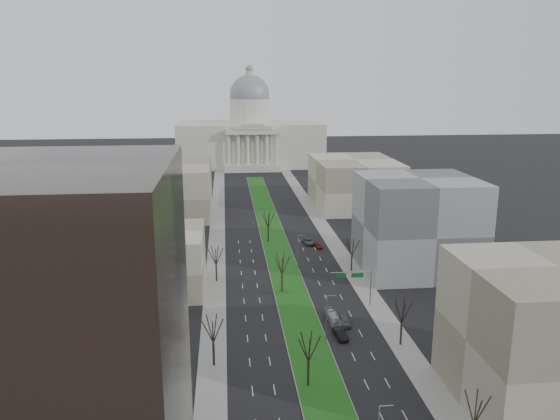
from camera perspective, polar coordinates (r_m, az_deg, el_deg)
ground at (r=165.74m, az=-0.55°, el=-3.31°), size 600.00×600.00×0.00m
median at (r=164.75m, az=-0.52°, el=-3.38°), size 8.00×222.03×0.20m
sidewalk_left at (r=141.40m, az=-6.73°, el=-6.41°), size 5.00×330.00×0.15m
sidewalk_right at (r=144.94m, az=7.31°, el=-5.92°), size 5.00×330.00×0.15m
capitol at (r=309.45m, az=-3.13°, el=7.70°), size 80.00×46.00×55.00m
building_glass_tower at (r=66.58m, az=-25.63°, el=-13.02°), size 34.00×30.00×40.00m
building_beige_left at (r=130.95m, az=-13.69°, el=-5.16°), size 26.00×22.00×14.00m
building_tan_right at (r=92.37m, az=26.36°, el=-11.73°), size 26.00×24.00×22.00m
building_grey_right at (r=143.31m, az=14.17°, el=-1.47°), size 28.00×26.00×24.00m
building_far_left at (r=202.78m, az=-11.52°, el=2.19°), size 30.00×40.00×18.00m
building_far_right at (r=212.49m, az=7.76°, el=2.86°), size 30.00×40.00×18.00m
tree_left_mid at (r=95.35m, az=-7.03°, el=-12.17°), size 5.40×5.40×9.72m
tree_left_far at (r=132.56m, az=-6.72°, el=-4.70°), size 5.28×5.28×9.50m
tree_right_near at (r=79.53m, az=19.76°, el=-18.85°), size 5.16×5.16×9.29m
tree_right_mid at (r=103.82m, az=12.67°, el=-10.09°), size 5.52×5.52×9.94m
tree_right_far at (r=140.07m, az=7.55°, el=-3.84°), size 5.04×5.04×9.07m
tree_median_a at (r=89.05m, az=3.00°, el=-14.05°), size 5.40×5.40×9.72m
tree_median_b at (r=125.53m, az=0.22°, el=-5.58°), size 5.40×5.40×9.72m
tree_median_c at (r=163.67m, az=-1.25°, el=-0.99°), size 5.40×5.40×9.72m
streetlamp_median_b at (r=104.18m, az=4.90°, el=-11.11°), size 1.90×0.20×9.16m
streetlamp_median_c at (r=141.00m, az=1.91°, el=-4.34°), size 1.90×0.20×9.16m
mast_arm_signs at (r=119.20m, az=8.21°, el=-7.26°), size 9.12×0.24×8.09m
car_grey_near at (r=112.52m, az=6.71°, el=-11.42°), size 2.09×5.04×1.71m
car_black at (r=107.27m, az=6.30°, el=-12.74°), size 2.42×5.23×1.66m
car_red at (r=159.80m, az=4.04°, el=-3.75°), size 2.07×4.53×1.29m
car_grey_far at (r=163.18m, az=2.99°, el=-3.31°), size 3.13×5.90×1.58m
box_van at (r=113.15m, az=5.56°, el=-11.14°), size 2.05×7.48×2.06m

